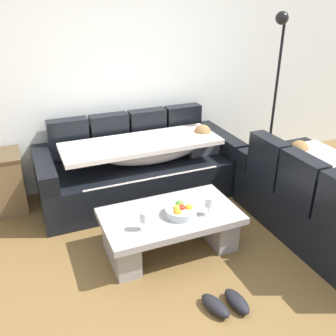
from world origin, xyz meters
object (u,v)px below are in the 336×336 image
at_px(couch_along_wall, 142,167).
at_px(floor_lamp, 275,88).
at_px(couch_near_window, 326,204).
at_px(wine_glass_near_left, 144,217).
at_px(fruit_bowl, 181,211).
at_px(wine_glass_near_right, 209,203).
at_px(coffee_table, 170,227).
at_px(pair_of_shoes, 226,303).

relative_size(couch_along_wall, floor_lamp, 1.13).
relative_size(couch_near_window, wine_glass_near_left, 10.84).
height_order(couch_along_wall, floor_lamp, floor_lamp).
bearing_deg(couch_along_wall, fruit_bowl, -91.75).
xyz_separation_m(couch_near_window, fruit_bowl, (-1.37, 0.29, 0.09)).
relative_size(couch_near_window, floor_lamp, 0.92).
bearing_deg(wine_glass_near_right, wine_glass_near_left, 179.87).
bearing_deg(couch_near_window, coffee_table, 76.45).
relative_size(coffee_table, pair_of_shoes, 3.62).
xyz_separation_m(couch_near_window, floor_lamp, (0.29, 1.31, 0.78)).
xyz_separation_m(couch_along_wall, wine_glass_near_left, (-0.40, -1.22, 0.16)).
bearing_deg(wine_glass_near_left, floor_lamp, 28.57).
bearing_deg(pair_of_shoes, fruit_bowl, 92.08).
bearing_deg(wine_glass_near_right, couch_near_window, -10.03).
height_order(coffee_table, fruit_bowl, fruit_bowl).
height_order(wine_glass_near_right, floor_lamp, floor_lamp).
relative_size(coffee_table, wine_glass_near_left, 7.23).
xyz_separation_m(coffee_table, wine_glass_near_right, (0.30, -0.15, 0.26)).
xyz_separation_m(couch_along_wall, wine_glass_near_right, (0.19, -1.22, 0.16)).
distance_m(couch_along_wall, pair_of_shoes, 1.92).
height_order(couch_along_wall, couch_near_window, same).
height_order(couch_along_wall, wine_glass_near_right, couch_along_wall).
height_order(coffee_table, wine_glass_near_right, wine_glass_near_right).
relative_size(couch_near_window, coffee_table, 1.50).
bearing_deg(fruit_bowl, couch_along_wall, 88.25).
distance_m(fruit_bowl, pair_of_shoes, 0.85).
bearing_deg(couch_near_window, wine_glass_near_right, 79.97).
bearing_deg(wine_glass_near_right, pair_of_shoes, -106.04).
height_order(fruit_bowl, wine_glass_near_right, wine_glass_near_right).
relative_size(couch_along_wall, pair_of_shoes, 6.68).
bearing_deg(wine_glass_near_right, fruit_bowl, 158.68).
bearing_deg(couch_along_wall, wine_glass_near_right, -81.34).
height_order(couch_near_window, coffee_table, couch_near_window).
height_order(wine_glass_near_left, floor_lamp, floor_lamp).
distance_m(couch_along_wall, coffee_table, 1.09).
bearing_deg(couch_near_window, fruit_bowl, 78.07).
bearing_deg(floor_lamp, coffee_table, -151.06).
bearing_deg(pair_of_shoes, coffee_table, 97.27).
bearing_deg(couch_near_window, couch_along_wall, 43.07).
bearing_deg(coffee_table, fruit_bowl, -37.52).
xyz_separation_m(couch_along_wall, fruit_bowl, (-0.03, -1.14, 0.09)).
xyz_separation_m(fruit_bowl, wine_glass_near_right, (0.22, -0.09, 0.07)).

